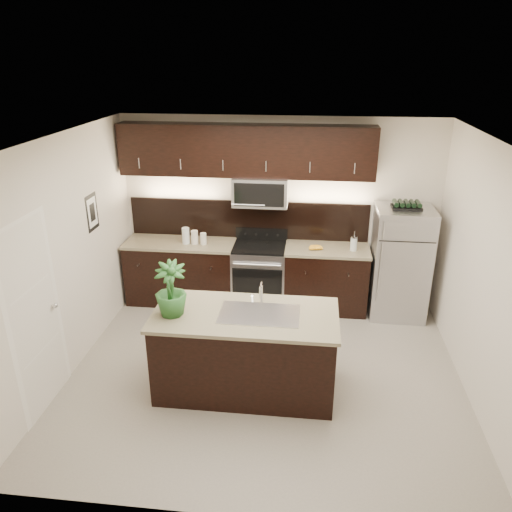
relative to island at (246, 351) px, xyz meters
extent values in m
plane|color=gray|center=(0.19, 0.31, -0.47)|extent=(4.50, 4.50, 0.00)
cube|color=beige|center=(0.19, 2.31, 0.88)|extent=(4.50, 0.02, 2.70)
cube|color=beige|center=(0.19, -1.69, 0.88)|extent=(4.50, 0.02, 2.70)
cube|color=beige|center=(-2.06, 0.31, 0.88)|extent=(0.02, 4.00, 2.70)
cube|color=beige|center=(2.44, 0.31, 0.88)|extent=(0.02, 4.00, 2.70)
cube|color=white|center=(0.19, 0.31, 2.23)|extent=(4.50, 4.00, 0.02)
cube|color=silver|center=(-2.04, -0.49, 0.54)|extent=(0.04, 0.80, 2.02)
sphere|color=silver|center=(-2.01, -0.17, 0.53)|extent=(0.06, 0.06, 0.06)
cube|color=black|center=(-2.05, 1.06, 1.18)|extent=(0.01, 0.32, 0.46)
cube|color=white|center=(-2.05, 1.06, 1.18)|extent=(0.00, 0.24, 0.36)
cube|color=black|center=(-1.23, 2.00, -0.02)|extent=(1.57, 0.62, 0.90)
cube|color=black|center=(0.90, 2.00, -0.02)|extent=(1.16, 0.62, 0.90)
cube|color=#B2B2B7|center=(-0.06, 2.00, -0.02)|extent=(0.76, 0.62, 0.90)
cube|color=black|center=(-0.06, 2.00, 0.44)|extent=(0.76, 0.60, 0.03)
cube|color=tan|center=(-1.23, 2.00, 0.45)|extent=(1.59, 0.65, 0.04)
cube|color=tan|center=(0.90, 2.00, 0.45)|extent=(1.18, 0.65, 0.04)
cube|color=black|center=(-0.27, 2.30, 0.75)|extent=(3.49, 0.02, 0.56)
cube|color=#B2B2B7|center=(-0.06, 2.11, 1.23)|extent=(0.76, 0.40, 0.40)
cube|color=black|center=(-0.27, 2.15, 1.78)|extent=(3.49, 0.33, 0.70)
cube|color=black|center=(0.00, 0.00, -0.02)|extent=(1.90, 0.90, 0.90)
cube|color=tan|center=(0.00, 0.00, 0.45)|extent=(1.96, 0.96, 0.04)
cube|color=silver|center=(0.15, 0.00, 0.47)|extent=(0.84, 0.50, 0.01)
cylinder|color=silver|center=(0.15, 0.21, 0.59)|extent=(0.03, 0.03, 0.24)
cylinder|color=silver|center=(0.15, 0.14, 0.74)|extent=(0.02, 0.14, 0.02)
cylinder|color=silver|center=(0.15, 0.07, 0.69)|extent=(0.02, 0.02, 0.10)
cube|color=#B2B2B7|center=(1.90, 1.94, 0.31)|extent=(0.76, 0.68, 1.57)
cube|color=black|center=(1.90, 1.94, 1.11)|extent=(0.39, 0.24, 0.03)
cylinder|color=black|center=(1.75, 1.94, 1.16)|extent=(0.06, 0.22, 0.06)
cylinder|color=black|center=(1.82, 1.94, 1.16)|extent=(0.06, 0.22, 0.06)
cylinder|color=black|center=(1.90, 1.94, 1.16)|extent=(0.06, 0.22, 0.06)
cylinder|color=black|center=(1.97, 1.94, 1.16)|extent=(0.06, 0.22, 0.06)
cylinder|color=black|center=(2.04, 1.94, 1.16)|extent=(0.06, 0.22, 0.06)
imported|color=#245522|center=(-0.76, -0.10, 0.76)|extent=(0.40, 0.40, 0.58)
cylinder|color=silver|center=(-1.12, 1.95, 0.59)|extent=(0.11, 0.11, 0.23)
cylinder|color=silver|center=(-0.99, 1.95, 0.57)|extent=(0.10, 0.10, 0.20)
cylinder|color=silver|center=(-0.87, 1.95, 0.55)|extent=(0.09, 0.09, 0.17)
cylinder|color=silver|center=(1.25, 1.95, 0.56)|extent=(0.09, 0.09, 0.18)
cylinder|color=silver|center=(1.25, 1.95, 0.66)|extent=(0.10, 0.10, 0.02)
cylinder|color=silver|center=(1.25, 1.95, 0.71)|extent=(0.01, 0.01, 0.07)
ellipsoid|color=gold|center=(0.67, 1.92, 0.50)|extent=(0.22, 0.19, 0.06)
camera|label=1|loc=(0.64, -4.58, 3.03)|focal=35.00mm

